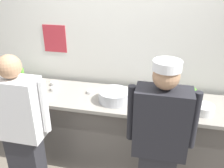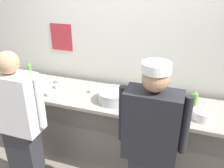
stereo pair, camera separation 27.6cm
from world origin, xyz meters
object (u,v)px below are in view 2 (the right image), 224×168
plate_stack_rear (37,79)px  ramekin_green_sauce (50,93)px  chef_near_left (19,123)px  squeeze_bottle_primary (30,70)px  ramekin_yellow_sauce (59,81)px  ramekin_orange_sauce (57,86)px  squeeze_bottle_secondary (195,99)px  chef_center (150,146)px  ramekin_red_sauce (92,91)px  mixing_bowl_steel (113,96)px  deli_cup (20,77)px  sheet_tray (153,103)px  plate_stack_front (203,115)px

plate_stack_rear → ramekin_green_sauce: 0.47m
chef_near_left → squeeze_bottle_primary: 1.09m
ramekin_yellow_sauce → ramekin_green_sauce: bearing=-77.7°
squeeze_bottle_primary → ramekin_orange_sauce: squeeze_bottle_primary is taller
plate_stack_rear → ramekin_yellow_sauce: (0.29, 0.06, -0.00)m
squeeze_bottle_primary → chef_near_left: bearing=-60.3°
squeeze_bottle_secondary → squeeze_bottle_primary: bearing=177.1°
chef_center → ramekin_red_sauce: chef_center is taller
chef_center → squeeze_bottle_secondary: 0.85m
plate_stack_rear → chef_center: bearing=-25.1°
squeeze_bottle_primary → ramekin_red_sauce: 1.02m
mixing_bowl_steel → deli_cup: (-1.39, 0.13, -0.02)m
chef_near_left → ramekin_yellow_sauce: size_ratio=16.89×
squeeze_bottle_secondary → chef_center: bearing=-112.9°
chef_near_left → ramekin_orange_sauce: bearing=89.9°
ramekin_green_sauce → sheet_tray: bearing=9.3°
chef_center → deli_cup: chef_center is taller
plate_stack_rear → ramekin_green_sauce: bearing=-38.2°
ramekin_orange_sauce → ramekin_red_sauce: bearing=4.1°
mixing_bowl_steel → deli_cup: bearing=174.5°
sheet_tray → ramekin_green_sauce: 1.22m
mixing_bowl_steel → ramekin_orange_sauce: bearing=173.3°
mixing_bowl_steel → squeeze_bottle_primary: bearing=168.2°
ramekin_orange_sauce → sheet_tray: bearing=-0.4°
ramekin_red_sauce → mixing_bowl_steel: bearing=-21.7°
deli_cup → squeeze_bottle_primary: bearing=65.0°
plate_stack_rear → ramekin_green_sauce: plate_stack_rear is taller
plate_stack_front → deli_cup: 2.36m
mixing_bowl_steel → ramekin_green_sauce: size_ratio=3.49×
ramekin_red_sauce → ramekin_orange_sauce: 0.47m
plate_stack_rear → ramekin_green_sauce: (0.37, -0.29, -0.01)m
sheet_tray → plate_stack_front: bearing=-14.6°
chef_near_left → deli_cup: chef_near_left is taller
chef_near_left → plate_stack_front: 1.86m
plate_stack_front → ramekin_green_sauce: size_ratio=2.07×
plate_stack_front → ramekin_red_sauce: plate_stack_front is taller
mixing_bowl_steel → ramekin_red_sauce: size_ratio=3.84×
ramekin_green_sauce → ramekin_red_sauce: bearing=28.0°
mixing_bowl_steel → ramekin_green_sauce: mixing_bowl_steel is taller
ramekin_yellow_sauce → chef_near_left: bearing=-86.2°
chef_center → squeeze_bottle_secondary: (0.33, 0.78, 0.12)m
deli_cup → squeeze_bottle_secondary: bearing=0.7°
ramekin_red_sauce → chef_near_left: bearing=-120.7°
chef_near_left → plate_stack_front: size_ratio=7.73×
mixing_bowl_steel → ramekin_orange_sauce: mixing_bowl_steel is taller
ramekin_green_sauce → mixing_bowl_steel: bearing=8.5°
ramekin_green_sauce → ramekin_orange_sauce: same height
squeeze_bottle_primary → deli_cup: squeeze_bottle_primary is taller
squeeze_bottle_primary → ramekin_green_sauce: 0.68m
ramekin_red_sauce → deli_cup: (-1.07, 0.01, 0.02)m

